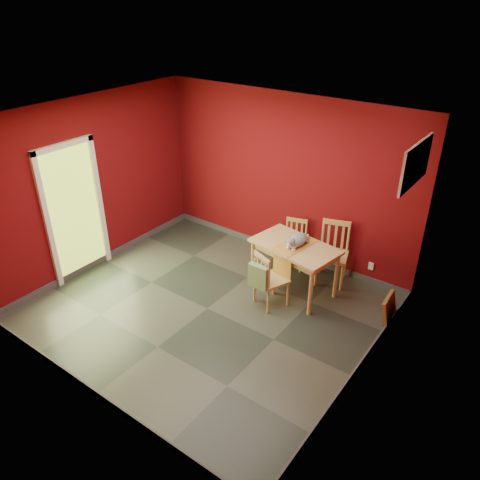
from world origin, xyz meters
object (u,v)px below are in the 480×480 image
Objects in this scene: chair_far_right at (333,252)px; tote_bag at (258,276)px; chair_near at (269,279)px; picture_frame at (389,310)px; dining_table at (295,251)px; cat at (298,238)px; chair_far_left at (294,243)px.

chair_far_right is 2.32× the size of tote_bag.
chair_far_right is 1.39m from tote_bag.
chair_near is 2.00× the size of picture_frame.
picture_frame is (1.46, 0.08, -0.46)m from dining_table.
chair_far_right is 1.13× the size of chair_near.
chair_near is at bearing -158.73° from picture_frame.
cat is at bearing -177.82° from picture_frame.
chair_far_left is 1.90× the size of tote_bag.
tote_bag is at bearing -110.17° from chair_far_right.
chair_near is 2.04× the size of tote_bag.
dining_table is 0.75m from tote_bag.
chair_far_right is 2.26× the size of picture_frame.
cat is at bearing -57.65° from chair_far_left.
tote_bag is (0.22, -1.35, 0.16)m from chair_far_left.
chair_far_right is at bearing 58.76° from cat.
cat reaches higher than picture_frame.
dining_table is 1.69× the size of chair_far_left.
chair_near is at bearing -77.00° from chair_far_left.
cat reaches higher than tote_bag.
chair_near is (-0.43, -1.11, -0.06)m from chair_far_right.
dining_table is 1.56× the size of chair_near.
chair_far_right is at bearing 155.65° from picture_frame.
tote_bag is at bearing -100.87° from dining_table.
cat is 1.08× the size of picture_frame.
chair_far_left reaches higher than dining_table.
cat is at bearing 78.11° from chair_near.
chair_near is (0.26, -1.15, 0.03)m from chair_far_left.
chair_far_left is 1.72× the size of cat.
dining_table is 1.53m from picture_frame.
chair_far_left reaches higher than picture_frame.
chair_near is 0.72m from cat.
chair_near reaches higher than tote_bag.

